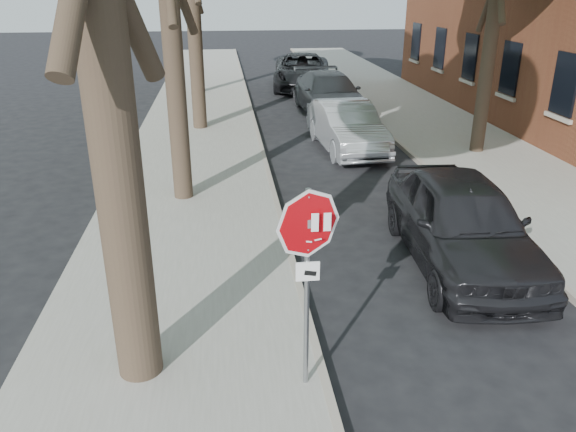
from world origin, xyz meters
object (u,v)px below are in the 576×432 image
car_b (347,127)px  stop_sign (308,253)px  car_c (329,94)px  car_d (302,71)px  car_a (462,222)px

car_b → stop_sign: bearing=-108.7°
car_c → car_d: car_d is taller
car_a → car_b: (-0.44, 7.74, -0.09)m
car_c → stop_sign: bearing=-104.8°
car_a → car_d: bearing=94.2°
car_b → car_c: bearing=81.3°
car_a → car_d: (-0.22, 18.98, -0.00)m
car_a → car_b: size_ratio=1.08×
car_b → car_d: 11.24m
car_d → car_c: bearing=-80.7°
stop_sign → car_a: 4.72m
car_a → car_c: (0.00, 13.00, -0.04)m
stop_sign → car_a: stop_sign is taller
car_b → car_c: 5.27m
car_a → car_c: 13.00m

